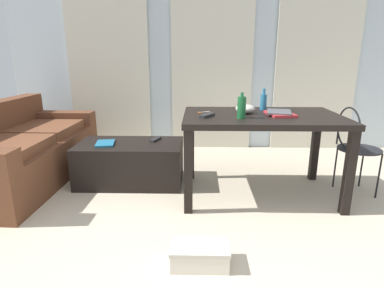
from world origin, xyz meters
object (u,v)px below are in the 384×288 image
Objects in this scene: bottle_far at (263,101)px; book_stack at (280,113)px; wire_chair at (354,141)px; bottle_near at (242,107)px; bowl at (245,109)px; couch at (20,152)px; craft_table at (261,125)px; tv_remote_primary at (155,139)px; shoebox at (200,255)px; tv_remote_on_table at (207,116)px; magazine at (105,143)px; scissors at (202,112)px; coffee_table at (131,163)px.

bottle_far reaches higher than book_stack.
wire_chair is 0.77m from book_stack.
bowl is at bearing 74.74° from bottle_near.
couch reaches higher than craft_table.
tv_remote_primary is 0.47× the size of shoebox.
tv_remote_on_table is 0.70× the size of magazine.
book_stack is 1.71m from magazine.
tv_remote_on_table is 1.44× the size of scissors.
craft_table reaches higher than tv_remote_primary.
magazine is (-1.29, 0.39, -0.43)m from bottle_near.
bottle_near is at bearing -155.62° from book_stack.
tv_remote_on_table is at bearing 168.84° from bottle_near.
magazine is at bearing -142.29° from tv_remote_primary.
bowl is (2.28, -0.21, 0.50)m from couch.
tv_remote_primary is at bearing 107.74° from shoebox.
bottle_near reaches higher than couch.
craft_table is at bearing 46.94° from tv_remote_on_table.
bottle_near is at bearing -168.31° from wire_chair.
scissors reaches higher than craft_table.
scissors is (-0.59, -0.16, -0.08)m from bottle_far.
scissors is (-0.53, 0.10, 0.10)m from craft_table.
bowl is at bearing -136.43° from bottle_far.
book_stack reaches higher than shoebox.
shoebox is at bearing -62.12° from coffee_table.
bowl reaches higher than couch.
wire_chair is 1.40m from tv_remote_on_table.
craft_table is 6.81× the size of bottle_far.
book_stack is at bearing 56.48° from shoebox.
bottle_near is 0.59× the size of shoebox.
coffee_table is at bearing 174.13° from wire_chair.
bottle_far reaches higher than craft_table.
tv_remote_on_table is at bearing -79.72° from scissors.
bowl is 1.01× the size of tv_remote_primary.
book_stack is 1.47m from shoebox.
coffee_table is 6.08× the size of tv_remote_primary.
bottle_far is 0.65× the size of book_stack.
tv_remote_on_table reaches higher than craft_table.
coffee_table is 0.35m from tv_remote_primary.
bottle_near reaches higher than wire_chair.
couch reaches higher than book_stack.
magazine is at bearing -165.48° from tv_remote_on_table.
scissors is at bearing 139.62° from bottle_near.
bottle_far is 0.67m from tv_remote_on_table.
wire_chair is 4.80× the size of tv_remote_primary.
couch is 2.33m from bottle_near.
wire_chair is 3.40× the size of magazine.
tv_remote_on_table is (0.77, -0.39, 0.57)m from coffee_table.
coffee_table is 2.85× the size of shoebox.
shoebox is (0.71, -1.35, -0.14)m from coffee_table.
coffee_table is 1.56m from book_stack.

